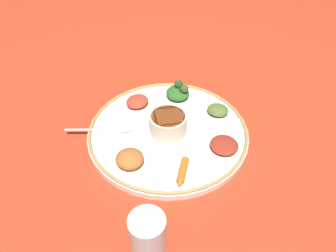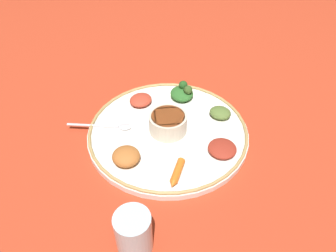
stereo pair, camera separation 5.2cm
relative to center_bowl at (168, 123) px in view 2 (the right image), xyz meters
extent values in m
plane|color=#B7381E|center=(0.00, 0.00, -0.04)|extent=(2.40, 2.40, 0.00)
cylinder|color=white|center=(0.00, 0.00, -0.03)|extent=(0.42, 0.42, 0.02)
torus|color=tan|center=(0.00, 0.00, -0.02)|extent=(0.41, 0.41, 0.01)
cylinder|color=beige|center=(0.00, 0.00, 0.00)|extent=(0.10, 0.10, 0.05)
cylinder|color=#99471E|center=(0.00, 0.00, 0.02)|extent=(0.09, 0.09, 0.01)
ellipsoid|color=silver|center=(0.02, -0.11, -0.02)|extent=(0.03, 0.04, 0.01)
cylinder|color=silver|center=(0.04, -0.19, -0.02)|extent=(0.04, 0.14, 0.01)
ellipsoid|color=#2D6628|center=(-0.15, 0.00, -0.01)|extent=(0.09, 0.09, 0.03)
sphere|color=#23511E|center=(-0.14, 0.01, 0.01)|extent=(0.02, 0.02, 0.02)
sphere|color=#23511E|center=(-0.16, 0.00, 0.01)|extent=(0.03, 0.03, 0.03)
sphere|color=#385623|center=(-0.14, 0.02, 0.01)|extent=(0.02, 0.02, 0.02)
cylinder|color=orange|center=(0.13, 0.06, -0.02)|extent=(0.07, 0.02, 0.02)
cone|color=orange|center=(0.17, 0.06, -0.02)|extent=(0.02, 0.02, 0.02)
ellipsoid|color=maroon|center=(0.04, 0.15, -0.02)|extent=(0.09, 0.09, 0.02)
ellipsoid|color=#B73D28|center=(-0.09, -0.11, -0.01)|extent=(0.09, 0.08, 0.02)
ellipsoid|color=#B2662D|center=(0.13, -0.06, -0.01)|extent=(0.09, 0.09, 0.03)
ellipsoid|color=#567033|center=(-0.09, 0.12, -0.01)|extent=(0.06, 0.07, 0.03)
cylinder|color=silver|center=(0.32, 0.03, 0.01)|extent=(0.07, 0.07, 0.10)
cylinder|color=tan|center=(0.32, 0.03, -0.02)|extent=(0.06, 0.06, 0.05)
camera|label=1|loc=(0.61, 0.12, 0.56)|focal=35.09mm
camera|label=2|loc=(0.60, 0.17, 0.56)|focal=35.09mm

